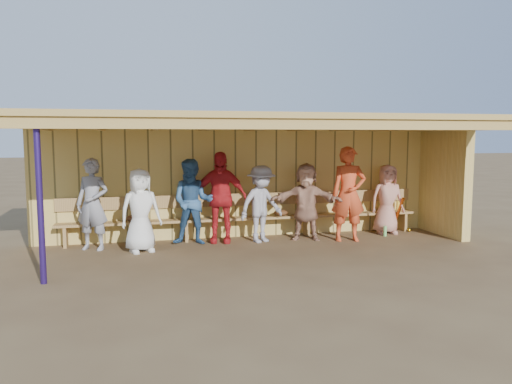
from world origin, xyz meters
TOP-DOWN VIEW (x-y plane):
  - ground at (0.00, 0.00)m, footprint 90.00×90.00m
  - player_a at (-3.06, 0.71)m, footprint 0.74×0.64m
  - player_b at (-2.19, 0.32)m, footprint 0.87×0.70m
  - player_c at (-1.18, 0.75)m, footprint 0.96×0.84m
  - player_d at (-0.63, 0.81)m, footprint 1.15×0.71m
  - player_e at (0.18, 0.63)m, footprint 1.14×0.92m
  - player_f at (1.13, 0.63)m, footprint 1.54×0.94m
  - player_g at (1.93, 0.33)m, footprint 0.77×0.57m
  - player_h at (3.06, 0.81)m, footprint 0.77×0.53m
  - dugout_structure at (0.39, 0.69)m, footprint 8.80×3.20m
  - bench at (0.00, 1.12)m, footprint 7.60×0.34m
  - dugout_equipment at (-0.71, 0.99)m, footprint 7.02×0.62m

SIDE VIEW (x-z plane):
  - ground at x=0.00m, z-range 0.00..0.00m
  - dugout_equipment at x=-0.71m, z-range 0.09..0.89m
  - bench at x=0.00m, z-range 0.06..0.99m
  - player_h at x=3.06m, z-range 0.00..1.52m
  - player_b at x=-2.19m, z-range 0.00..1.54m
  - player_e at x=0.18m, z-range 0.00..1.54m
  - player_f at x=1.13m, z-range 0.00..1.58m
  - player_c at x=-1.18m, z-range 0.00..1.69m
  - player_a at x=-3.06m, z-range 0.00..1.73m
  - player_d at x=-0.63m, z-range 0.00..1.82m
  - player_g at x=1.93m, z-range 0.00..1.92m
  - dugout_structure at x=0.39m, z-range 0.44..2.94m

